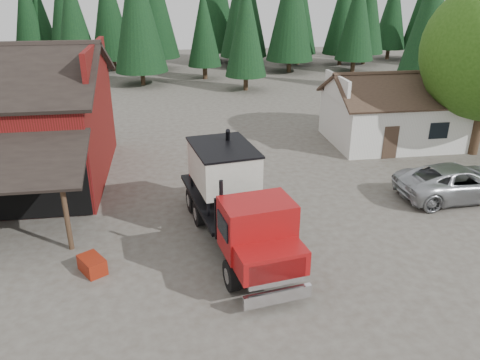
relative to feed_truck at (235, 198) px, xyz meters
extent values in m
plane|color=#4C463C|center=(-0.96, -1.73, -1.96)|extent=(120.00, 120.00, 0.00)
cube|color=maroon|center=(-5.96, 8.27, 4.04)|extent=(0.25, 7.00, 2.00)
cylinder|color=#382619|center=(-6.56, 0.37, -0.56)|extent=(0.20, 0.20, 2.80)
cube|color=silver|center=(12.04, 11.27, -0.46)|extent=(8.00, 6.00, 3.00)
cube|color=#38281E|center=(12.04, 9.77, 1.79)|extent=(8.60, 3.42, 1.80)
cube|color=#38281E|center=(12.04, 12.77, 1.79)|extent=(8.60, 3.42, 1.80)
cube|color=silver|center=(8.04, 11.27, 1.79)|extent=(0.20, 4.20, 1.50)
cube|color=silver|center=(16.04, 11.27, 1.79)|extent=(0.20, 4.20, 1.50)
cube|color=#38281E|center=(10.54, 8.25, -0.96)|extent=(0.90, 0.06, 2.00)
cube|color=black|center=(13.54, 8.25, -0.36)|extent=(1.20, 0.06, 1.00)
cylinder|color=#382619|center=(16.04, 8.27, -0.36)|extent=(0.60, 0.60, 3.20)
sphere|color=#254F12|center=(14.84, 9.07, 3.04)|extent=(4.40, 4.40, 4.40)
cylinder|color=#382619|center=(5.04, 28.27, -1.16)|extent=(0.44, 0.44, 1.60)
cone|color=black|center=(5.04, 28.27, 3.94)|extent=(3.96, 3.96, 9.00)
cylinder|color=#382619|center=(21.04, 24.27, -1.16)|extent=(0.44, 0.44, 1.60)
cone|color=black|center=(21.04, 24.27, 4.94)|extent=(4.84, 4.84, 11.00)
cylinder|color=#382619|center=(-4.96, 32.27, -1.16)|extent=(0.44, 0.44, 1.60)
cone|color=black|center=(-4.96, 32.27, 5.44)|extent=(5.28, 5.28, 12.00)
cylinder|color=black|center=(-0.56, -3.21, -1.40)|extent=(0.53, 1.16, 1.12)
cylinder|color=black|center=(1.54, -2.86, -1.40)|extent=(0.53, 1.16, 1.12)
cylinder|color=black|center=(-1.35, 1.60, -1.40)|extent=(0.53, 1.16, 1.12)
cylinder|color=black|center=(0.75, 1.95, -1.40)|extent=(0.53, 1.16, 1.12)
cylinder|color=black|center=(-1.58, 3.00, -1.40)|extent=(0.53, 1.16, 1.12)
cylinder|color=black|center=(0.52, 3.35, -1.40)|extent=(0.53, 1.16, 1.12)
cube|color=black|center=(-0.04, 0.17, -0.99)|extent=(2.51, 8.79, 0.41)
cube|color=silver|center=(0.74, -4.59, -1.40)|extent=(2.33, 0.56, 0.46)
cube|color=silver|center=(0.73, -4.49, -0.59)|extent=(1.92, 0.41, 0.91)
cube|color=maroon|center=(0.63, -3.89, -0.44)|extent=(2.47, 1.67, 0.86)
cube|color=maroon|center=(0.42, -2.58, 0.12)|extent=(2.68, 2.10, 1.88)
cube|color=black|center=(0.55, -3.38, 0.43)|extent=(2.12, 0.42, 0.91)
cylinder|color=black|center=(-0.73, -1.85, 0.68)|extent=(0.16, 0.16, 1.83)
cube|color=black|center=(0.25, -1.58, 0.07)|extent=(2.47, 0.52, 1.62)
cube|color=black|center=(-0.26, 1.57, -0.72)|extent=(3.50, 6.23, 0.16)
cube|color=beige|center=(-0.26, 1.57, 0.78)|extent=(2.84, 3.68, 1.62)
cone|color=beige|center=(-0.26, 1.57, -0.23)|extent=(2.56, 2.56, 0.71)
cube|color=black|center=(-0.26, 1.57, 1.61)|extent=(2.96, 3.80, 0.08)
cylinder|color=black|center=(0.11, 3.07, 0.68)|extent=(0.40, 2.25, 3.10)
cube|color=maroon|center=(-1.26, 3.88, -0.44)|extent=(0.73, 0.90, 0.46)
cylinder|color=silver|center=(1.46, -1.74, -1.09)|extent=(0.72, 1.09, 0.57)
imported|color=#AEB2B6|center=(11.37, 2.51, -1.12)|extent=(6.16, 3.05, 1.68)
cube|color=maroon|center=(-5.50, -1.41, -1.66)|extent=(1.18, 1.30, 0.60)
camera|label=1|loc=(-2.29, -16.60, 7.97)|focal=35.00mm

